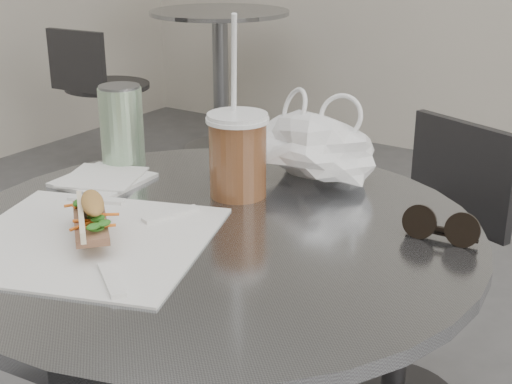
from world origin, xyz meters
The scene contains 10 objects.
bg_table centered at (-1.60, 2.40, 0.47)m, with size 0.70×0.70×0.74m.
chair_far centered at (0.04, 0.94, 0.32)m, with size 0.40×0.42×0.71m.
bg_chair centered at (-1.76, 1.71, 0.33)m, with size 0.38×0.40×0.73m.
sandwich_paper centered at (-0.12, 0.06, 0.74)m, with size 0.32×0.30×0.00m, color white.
banh_mi centered at (-0.11, 0.07, 0.77)m, with size 0.18×0.17×0.06m.
iced_coffee centered at (-0.04, 0.32, 0.81)m, with size 0.10×0.10×0.28m.
sunglasses centered at (0.28, 0.33, 0.76)m, with size 0.11×0.03×0.05m.
plastic_bag centered at (0.01, 0.45, 0.79)m, with size 0.21×0.17×0.11m, color white, non-canonical shape.
napkin_stack centered at (-0.27, 0.25, 0.74)m, with size 0.16×0.16×0.01m.
drink_can centered at (-0.30, 0.33, 0.81)m, with size 0.08×0.08×0.14m.
Camera 1 is at (0.56, -0.55, 1.14)m, focal length 50.00 mm.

